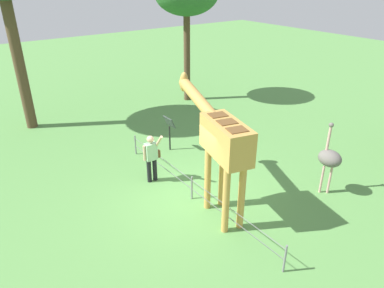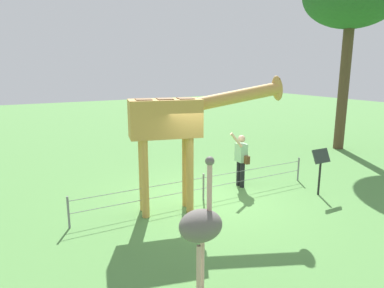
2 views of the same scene
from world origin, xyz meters
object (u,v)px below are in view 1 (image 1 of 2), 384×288
(giraffe, at_px, (220,138))
(visitor, at_px, (152,156))
(info_sign, at_px, (169,126))
(ostrich, at_px, (330,158))

(giraffe, bearing_deg, visitor, 16.12)
(info_sign, bearing_deg, ostrich, -156.65)
(giraffe, bearing_deg, ostrich, -111.33)
(giraffe, xyz_separation_m, ostrich, (-1.24, -3.17, -1.06))
(info_sign, bearing_deg, giraffe, 166.52)
(giraffe, bearing_deg, info_sign, -13.48)
(ostrich, xyz_separation_m, info_sign, (5.16, 2.23, -0.23))
(visitor, height_order, info_sign, visitor)
(visitor, distance_m, ostrich, 5.31)
(giraffe, height_order, ostrich, giraffe)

